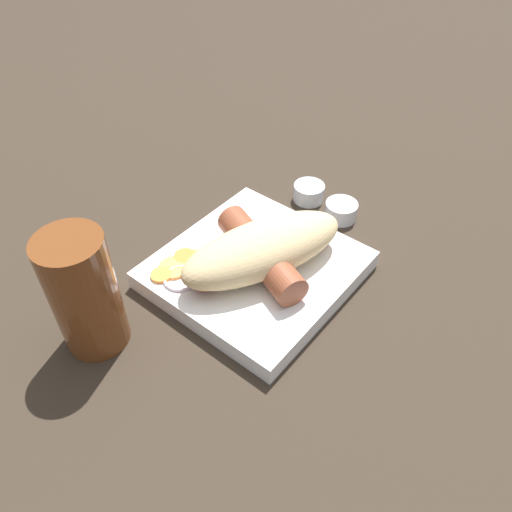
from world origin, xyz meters
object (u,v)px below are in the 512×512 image
(food_tray, at_px, (256,270))
(condiment_cup_far, at_px, (309,193))
(bread_roll, at_px, (262,250))
(drink_glass, at_px, (84,294))
(sausage, at_px, (261,253))
(condiment_cup_near, at_px, (341,212))

(food_tray, relative_size, condiment_cup_far, 4.94)
(condiment_cup_far, bearing_deg, bread_roll, -163.81)
(bread_roll, bearing_deg, drink_glass, 153.94)
(bread_roll, xyz_separation_m, drink_glass, (-0.16, 0.08, 0.02))
(sausage, bearing_deg, condiment_cup_far, 15.07)
(food_tray, relative_size, bread_roll, 1.01)
(drink_glass, bearing_deg, sausage, -24.47)
(food_tray, distance_m, bread_roll, 0.04)
(sausage, relative_size, condiment_cup_near, 3.94)
(food_tray, xyz_separation_m, sausage, (0.00, -0.01, 0.03))
(food_tray, bearing_deg, drink_glass, 157.13)
(bread_roll, bearing_deg, sausage, 53.83)
(bread_roll, distance_m, condiment_cup_near, 0.16)
(sausage, height_order, drink_glass, drink_glass)
(food_tray, bearing_deg, condiment_cup_near, -6.85)
(bread_roll, height_order, sausage, bread_roll)
(condiment_cup_far, distance_m, drink_glass, 0.33)
(bread_roll, relative_size, condiment_cup_near, 4.91)
(bread_roll, bearing_deg, condiment_cup_far, 16.19)
(condiment_cup_near, distance_m, condiment_cup_far, 0.06)
(bread_roll, relative_size, condiment_cup_far, 4.91)
(condiment_cup_near, bearing_deg, sausage, 175.35)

